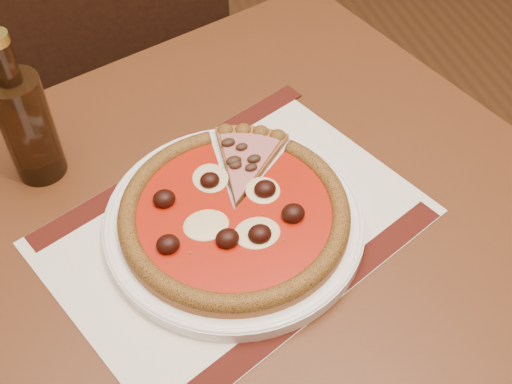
# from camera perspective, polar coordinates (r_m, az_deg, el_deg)

# --- Properties ---
(table) EXTENTS (1.01, 1.01, 0.75)m
(table) POSITION_cam_1_polar(r_m,az_deg,el_deg) (0.90, 0.38, -6.39)
(table) COLOR #582B14
(table) RESTS_ON ground
(chair_far) EXTENTS (0.46, 0.46, 0.93)m
(chair_far) POSITION_cam_1_polar(r_m,az_deg,el_deg) (1.46, -12.22, 11.75)
(chair_far) COLOR black
(chair_far) RESTS_ON ground
(placemat) EXTENTS (0.54, 0.47, 0.00)m
(placemat) POSITION_cam_1_polar(r_m,az_deg,el_deg) (0.81, -1.89, -3.13)
(placemat) COLOR beige
(placemat) RESTS_ON table
(plate) EXTENTS (0.33, 0.33, 0.02)m
(plate) POSITION_cam_1_polar(r_m,az_deg,el_deg) (0.81, -1.90, -2.69)
(plate) COLOR white
(plate) RESTS_ON placemat
(pizza) EXTENTS (0.29, 0.29, 0.04)m
(pizza) POSITION_cam_1_polar(r_m,az_deg,el_deg) (0.79, -1.94, -1.82)
(pizza) COLOR #995C25
(pizza) RESTS_ON plate
(ham_slice) EXTENTS (0.10, 0.14, 0.02)m
(ham_slice) POSITION_cam_1_polar(r_m,az_deg,el_deg) (0.85, 0.14, 3.03)
(ham_slice) COLOR #995C25
(ham_slice) RESTS_ON plate
(bottle) EXTENTS (0.07, 0.07, 0.22)m
(bottle) POSITION_cam_1_polar(r_m,az_deg,el_deg) (0.87, -19.74, 5.79)
(bottle) COLOR black
(bottle) RESTS_ON table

